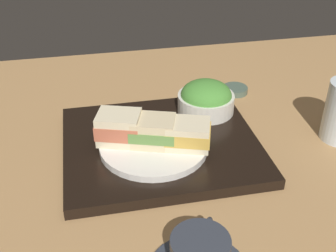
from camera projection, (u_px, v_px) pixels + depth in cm
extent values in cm
cube|color=tan|center=(149.00, 155.00, 85.68)|extent=(140.00, 100.00, 3.00)
cube|color=black|center=(161.00, 145.00, 84.21)|extent=(37.05, 32.28, 2.12)
cylinder|color=white|center=(154.00, 146.00, 80.94)|extent=(20.20, 20.20, 1.28)
cube|color=beige|center=(188.00, 142.00, 79.63)|extent=(9.19, 8.00, 1.24)
cube|color=gold|center=(188.00, 134.00, 78.66)|extent=(9.58, 8.22, 2.39)
cube|color=beige|center=(188.00, 126.00, 77.69)|extent=(9.19, 8.00, 1.24)
cube|color=beige|center=(154.00, 139.00, 80.17)|extent=(9.19, 8.00, 1.59)
cube|color=#669347|center=(153.00, 131.00, 79.21)|extent=(9.80, 8.48, 2.04)
cube|color=beige|center=(153.00, 123.00, 78.24)|extent=(9.19, 8.00, 1.59)
cube|color=beige|center=(120.00, 137.00, 80.83)|extent=(9.19, 8.00, 1.51)
cube|color=#CC6B4C|center=(119.00, 128.00, 79.68)|extent=(9.54, 8.29, 2.78)
cube|color=beige|center=(118.00, 118.00, 78.53)|extent=(9.19, 8.00, 1.51)
cylinder|color=silver|center=(206.00, 103.00, 92.15)|extent=(12.01, 12.01, 3.85)
ellipsoid|color=#4C9338|center=(206.00, 95.00, 91.12)|extent=(10.75, 10.75, 5.91)
cylinder|color=black|center=(201.00, 242.00, 56.16)|extent=(7.41, 7.41, 0.40)
torus|color=#333842|center=(208.00, 231.00, 61.27)|extent=(2.70, 4.00, 4.13)
cylinder|color=#4C6051|center=(235.00, 90.00, 104.42)|extent=(5.99, 5.99, 1.47)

